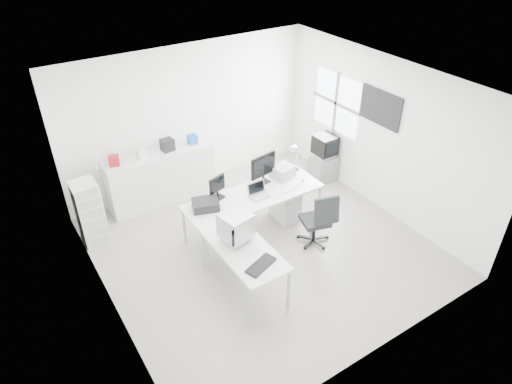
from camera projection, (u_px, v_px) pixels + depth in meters
floor at (262, 247)px, 7.64m from camera, size 5.00×5.00×0.01m
ceiling at (264, 87)px, 6.10m from camera, size 5.00×5.00×0.01m
back_wall at (190, 118)px, 8.62m from camera, size 5.00×0.02×2.80m
left_wall at (98, 232)px, 5.74m from camera, size 0.02×5.00×2.80m
right_wall at (382, 136)px, 8.00m from camera, size 0.02×5.00×2.80m
window at (336, 103)px, 8.72m from camera, size 0.02×1.20×1.10m
wall_picture at (380, 108)px, 7.78m from camera, size 0.04×0.90×0.60m
main_desk at (254, 213)px, 7.81m from camera, size 2.40×0.80×0.75m
side_desk at (246, 269)px, 6.65m from camera, size 0.70×1.40×0.75m
drawer_pedestal at (285, 203)px, 8.20m from camera, size 0.40×0.50×0.60m
inkjet_printer at (206, 205)px, 7.25m from camera, size 0.50×0.44×0.15m
lcd_monitor_small at (217, 188)px, 7.42m from camera, size 0.36×0.26×0.40m
lcd_monitor_large at (263, 169)px, 7.79m from camera, size 0.55×0.29×0.55m
laptop at (260, 191)px, 7.49m from camera, size 0.34×0.35×0.22m
white_keyboard at (291, 187)px, 7.79m from camera, size 0.41×0.24×0.02m
white_mouse at (303, 180)px, 7.95m from camera, size 0.06×0.06×0.06m
laser_printer at (283, 172)px, 8.04m from camera, size 0.43×0.39×0.21m
desk_lamp at (296, 158)px, 8.18m from camera, size 0.18×0.18×0.49m
crt_monitor at (236, 227)px, 6.49m from camera, size 0.48×0.48×0.47m
black_keyboard at (261, 265)px, 6.16m from camera, size 0.51×0.34×0.03m
office_chair at (315, 218)px, 7.50m from camera, size 0.70×0.70×0.98m
tv_cabinet at (323, 168)px, 9.28m from camera, size 0.50×0.41×0.54m
crt_tv at (325, 147)px, 9.01m from camera, size 0.50×0.48×0.45m
sideboard at (161, 177)px, 8.57m from camera, size 2.02×0.51×1.01m
clutter_box_a at (114, 161)px, 7.88m from camera, size 0.22×0.20×0.18m
clutter_box_b at (142, 154)px, 8.11m from camera, size 0.16×0.15×0.15m
clutter_box_c at (167, 145)px, 8.32m from camera, size 0.24×0.22×0.22m
clutter_box_d at (192, 139)px, 8.56m from camera, size 0.18×0.16×0.17m
clutter_bottle at (96, 163)px, 7.76m from camera, size 0.07×0.07×0.22m
filing_cabinet at (90, 213)px, 7.50m from camera, size 0.39×0.47×1.13m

